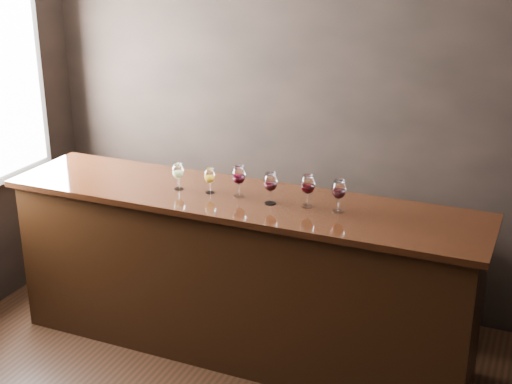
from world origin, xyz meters
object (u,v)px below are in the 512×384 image
at_px(glass_white, 178,172).
at_px(glass_red_b, 270,183).
at_px(glass_red_d, 339,190).
at_px(glass_amber, 210,176).
at_px(back_bar_shelf, 266,250).
at_px(glass_red_a, 239,176).
at_px(bar_counter, 239,278).
at_px(glass_red_c, 308,185).

height_order(glass_white, glass_red_b, glass_red_b).
bearing_deg(glass_red_d, glass_amber, -179.40).
xyz_separation_m(back_bar_shelf, glass_red_a, (0.11, -0.73, 0.86)).
bearing_deg(bar_counter, glass_red_b, -7.52).
bearing_deg(bar_counter, glass_red_d, 0.74).
height_order(back_bar_shelf, glass_red_c, glass_red_c).
xyz_separation_m(glass_amber, glass_red_a, (0.20, 0.02, 0.03)).
relative_size(bar_counter, back_bar_shelf, 1.35).
bearing_deg(glass_red_c, glass_red_d, -1.42).
distance_m(glass_white, glass_red_b, 0.67).
relative_size(glass_red_a, glass_red_c, 0.98).
relative_size(glass_red_b, glass_red_d, 1.00).
distance_m(back_bar_shelf, glass_red_a, 1.13).
bearing_deg(glass_red_b, glass_red_d, 4.80).
height_order(glass_red_a, glass_red_c, glass_red_c).
relative_size(glass_red_a, glass_red_d, 1.00).
bearing_deg(glass_white, glass_amber, 5.53).
xyz_separation_m(bar_counter, glass_red_b, (0.24, -0.03, 0.73)).
bearing_deg(glass_red_b, glass_amber, 176.46).
distance_m(back_bar_shelf, glass_white, 1.18).
bearing_deg(glass_red_a, back_bar_shelf, 98.49).
bearing_deg(glass_red_c, glass_white, -177.72).
relative_size(glass_white, glass_amber, 1.08).
distance_m(glass_red_c, glass_red_d, 0.20).
bearing_deg(bar_counter, glass_red_a, 105.15).
xyz_separation_m(back_bar_shelf, glass_white, (-0.32, -0.77, 0.84)).
relative_size(back_bar_shelf, glass_amber, 13.73).
xyz_separation_m(glass_white, glass_red_b, (0.67, -0.01, 0.02)).
bearing_deg(bar_counter, back_bar_shelf, 98.99).
relative_size(bar_counter, glass_red_c, 14.88).
xyz_separation_m(glass_white, glass_amber, (0.22, 0.02, -0.01)).
distance_m(glass_white, glass_red_d, 1.11).
relative_size(back_bar_shelf, glass_red_a, 11.22).
bearing_deg(glass_red_a, glass_red_d, -0.50).
bearing_deg(glass_red_c, glass_amber, -178.80).
xyz_separation_m(back_bar_shelf, glass_red_b, (0.35, -0.78, 0.86)).
distance_m(back_bar_shelf, glass_red_d, 1.38).
bearing_deg(back_bar_shelf, bar_counter, -81.43).
relative_size(bar_counter, glass_red_a, 15.12).
relative_size(glass_amber, glass_red_c, 0.80).
xyz_separation_m(bar_counter, back_bar_shelf, (-0.11, 0.74, -0.13)).
bearing_deg(glass_amber, glass_red_b, -3.54).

